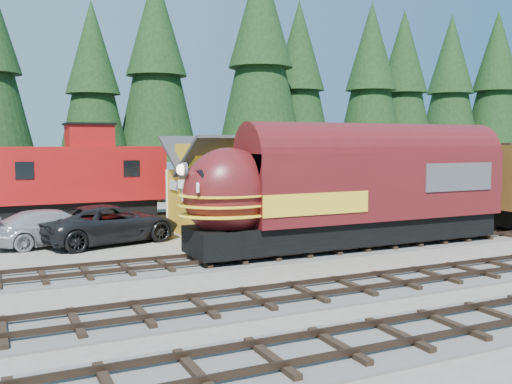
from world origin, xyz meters
name	(u,v)px	position (x,y,z in m)	size (l,w,h in m)	color
ground	(411,266)	(0.00, 0.00, 0.00)	(120.00, 120.00, 0.00)	#6B665B
track_siding	(507,233)	(10.00, 4.00, 0.06)	(68.00, 3.20, 0.33)	#4C4947
track_spur	(83,222)	(-10.00, 18.00, 0.06)	(32.00, 3.20, 0.33)	#4C4947
depot	(286,177)	(0.00, 10.50, 2.96)	(12.80, 7.00, 5.30)	orange
conifer_backdrop	(268,76)	(6.33, 25.38, 10.39)	(78.70, 21.97, 17.54)	black
locomotive	(344,194)	(-0.52, 4.00, 2.57)	(16.18, 3.22, 4.40)	black
caboose	(73,178)	(-10.50, 18.00, 2.77)	(10.83, 3.14, 5.63)	black
pickup_truck_a	(110,224)	(-9.80, 10.47, 0.95)	(3.15, 6.83, 1.90)	black
pickup_truck_b	(55,227)	(-12.30, 11.03, 0.86)	(2.42, 5.96, 1.73)	#A2A5AA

